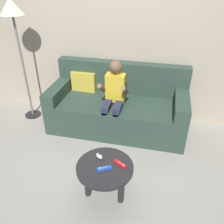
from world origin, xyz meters
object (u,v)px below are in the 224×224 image
(game_remote_red_far_corner, at_px, (120,164))
(floor_lamp, at_px, (13,17))
(nunchuk_white, at_px, (99,156))
(game_remote_blue_near_edge, at_px, (104,168))
(couch, at_px, (118,107))
(person_seated_on_couch, at_px, (114,96))
(coffee_table, at_px, (105,171))

(game_remote_red_far_corner, height_order, floor_lamp, floor_lamp)
(nunchuk_white, xyz_separation_m, game_remote_red_far_corner, (0.22, -0.05, -0.01))
(game_remote_blue_near_edge, bearing_deg, couch, 96.43)
(couch, xyz_separation_m, game_remote_red_far_corner, (0.28, -1.20, 0.09))
(game_remote_red_far_corner, relative_size, floor_lamp, 0.08)
(game_remote_blue_near_edge, height_order, floor_lamp, floor_lamp)
(couch, xyz_separation_m, floor_lamp, (-1.36, -0.04, 1.16))
(game_remote_red_far_corner, bearing_deg, person_seated_on_couch, 106.08)
(floor_lamp, bearing_deg, person_seated_on_couch, -6.48)
(couch, bearing_deg, nunchuk_white, -87.14)
(game_remote_blue_near_edge, xyz_separation_m, nunchuk_white, (-0.09, 0.15, 0.01))
(person_seated_on_couch, height_order, coffee_table, person_seated_on_couch)
(couch, distance_m, floor_lamp, 1.78)
(person_seated_on_couch, bearing_deg, floor_lamp, 173.52)
(person_seated_on_couch, xyz_separation_m, coffee_table, (0.15, -1.06, -0.26))
(coffee_table, bearing_deg, couch, 96.46)
(game_remote_blue_near_edge, relative_size, game_remote_red_far_corner, 1.01)
(coffee_table, bearing_deg, game_remote_blue_near_edge, -84.22)
(game_remote_blue_near_edge, bearing_deg, floor_lamp, 140.05)
(couch, relative_size, game_remote_blue_near_edge, 13.29)
(person_seated_on_couch, xyz_separation_m, game_remote_red_far_corner, (0.29, -1.01, -0.18))
(couch, height_order, floor_lamp, floor_lamp)
(couch, relative_size, nunchuk_white, 19.13)
(couch, xyz_separation_m, game_remote_blue_near_edge, (0.15, -1.29, 0.09))
(game_remote_blue_near_edge, height_order, game_remote_red_far_corner, same)
(game_remote_red_far_corner, bearing_deg, game_remote_blue_near_edge, -145.66)
(nunchuk_white, distance_m, floor_lamp, 2.09)
(person_seated_on_couch, bearing_deg, game_remote_blue_near_edge, -81.88)
(coffee_table, distance_m, game_remote_red_far_corner, 0.17)
(nunchuk_white, relative_size, floor_lamp, 0.06)
(person_seated_on_couch, relative_size, game_remote_blue_near_edge, 7.27)
(couch, xyz_separation_m, person_seated_on_couch, (-0.01, -0.19, 0.27))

